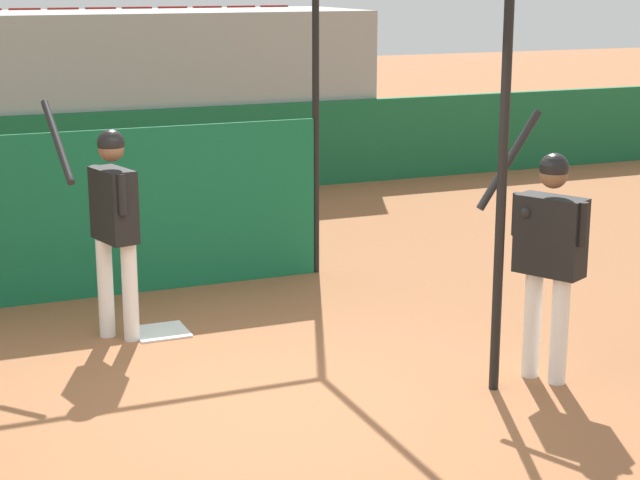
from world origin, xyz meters
The scene contains 7 objects.
ground_plane centered at (0.00, 0.00, 0.00)m, with size 60.00×60.00×0.00m, color #935B38.
outfield_wall centered at (0.00, 7.39, 0.60)m, with size 24.00×0.12×1.20m.
bleacher_section centered at (0.00, 8.66, 1.24)m, with size 8.70×2.40×2.48m.
batting_cage centered at (-0.38, 2.57, 1.29)m, with size 4.05×3.50×3.13m.
home_plate centered at (-0.33, 1.84, 0.01)m, with size 0.44×0.44×0.02m.
player_batter centered at (-0.69, 1.85, 1.06)m, with size 0.61×0.88×1.95m.
player_waiting centered at (2.05, -0.30, 1.04)m, with size 0.65×0.67×1.98m.
Camera 1 is at (-2.37, -6.62, 2.95)m, focal length 60.00 mm.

